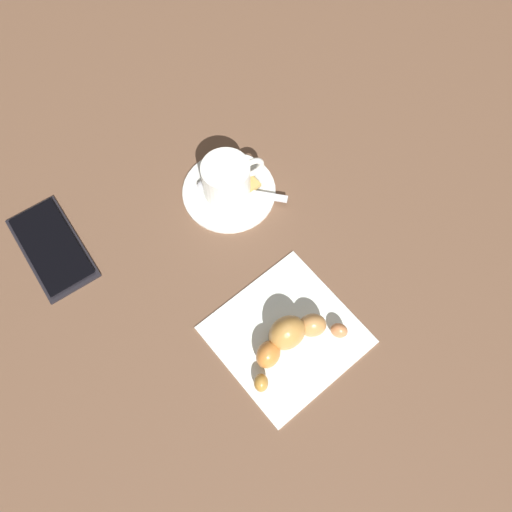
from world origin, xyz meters
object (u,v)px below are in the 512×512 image
object	(u,v)px
sugar_packet	(241,174)
napkin	(286,334)
cell_phone	(52,247)
teaspoon	(227,189)
croissant	(290,338)
saucer	(229,191)
espresso_cup	(227,178)

from	to	relation	value
sugar_packet	napkin	size ratio (longest dim) A/B	0.39
cell_phone	teaspoon	bearing A→B (deg)	-110.67
teaspoon	sugar_packet	size ratio (longest dim) A/B	1.68
sugar_packet	croissant	bearing A→B (deg)	154.91
saucer	napkin	size ratio (longest dim) A/B	0.79
espresso_cup	cell_phone	distance (m)	0.24
napkin	cell_phone	xyz separation A→B (m)	(0.28, 0.15, 0.00)
teaspoon	croissant	distance (m)	0.22
espresso_cup	croissant	distance (m)	0.22
sugar_packet	napkin	xyz separation A→B (m)	(-0.20, 0.10, -0.01)
teaspoon	croissant	world-z (taller)	croissant
sugar_packet	cell_phone	size ratio (longest dim) A/B	0.42
napkin	cell_phone	bearing A→B (deg)	28.10
saucer	cell_phone	size ratio (longest dim) A/B	0.86
espresso_cup	cell_phone	size ratio (longest dim) A/B	0.59
napkin	saucer	bearing A→B (deg)	-20.76
espresso_cup	napkin	xyz separation A→B (m)	(-0.20, 0.07, -0.03)
saucer	croissant	bearing A→B (deg)	159.00
croissant	napkin	bearing A→B (deg)	-25.94
sugar_packet	cell_phone	xyz separation A→B (m)	(0.08, 0.25, -0.01)
espresso_cup	teaspoon	xyz separation A→B (m)	(-0.00, 0.00, -0.02)
napkin	espresso_cup	bearing A→B (deg)	-20.56
saucer	croissant	distance (m)	0.22
espresso_cup	napkin	distance (m)	0.21
espresso_cup	croissant	size ratio (longest dim) A/B	0.63
saucer	teaspoon	size ratio (longest dim) A/B	1.21
sugar_packet	croissant	xyz separation A→B (m)	(-0.21, 0.10, 0.01)
sugar_packet	cell_phone	distance (m)	0.26
sugar_packet	napkin	bearing A→B (deg)	154.88
napkin	teaspoon	bearing A→B (deg)	-20.12
napkin	croissant	distance (m)	0.02
saucer	teaspoon	xyz separation A→B (m)	(-0.00, 0.00, 0.01)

